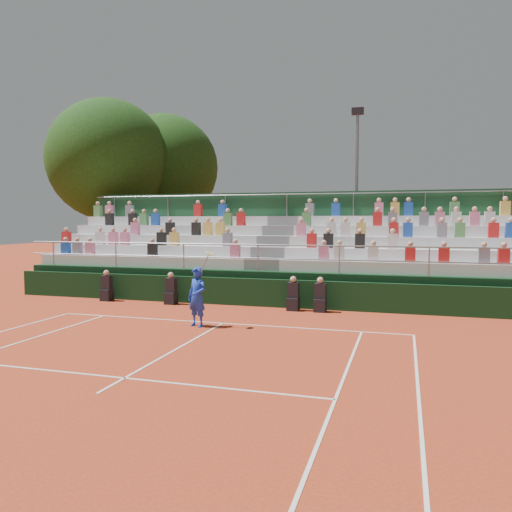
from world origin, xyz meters
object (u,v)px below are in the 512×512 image
(tree_west, at_px, (108,160))
(floodlight_mast, at_px, (357,182))
(tennis_player, at_px, (197,297))
(tree_east, at_px, (165,168))

(tree_west, height_order, floodlight_mast, tree_west)
(tennis_player, bearing_deg, tree_east, 119.75)
(tree_west, relative_size, tree_east, 1.03)
(floodlight_mast, bearing_deg, tree_east, 167.38)
(tennis_player, distance_m, tree_east, 18.72)
(tennis_player, xyz_separation_m, tree_west, (-10.82, 12.25, 5.73))
(tennis_player, relative_size, tree_east, 0.23)
(tree_west, xyz_separation_m, tree_east, (1.95, 3.28, -0.20))
(tree_west, distance_m, floodlight_mast, 14.26)
(tree_west, bearing_deg, floodlight_mast, 2.20)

